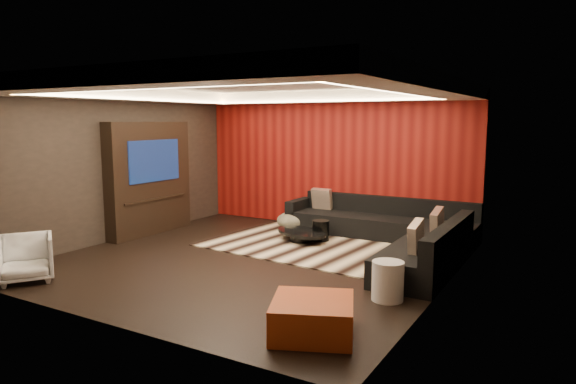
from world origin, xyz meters
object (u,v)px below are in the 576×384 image
Objects in this scene: drum_stool at (321,230)px; sectional_sofa at (395,233)px; coffee_table at (301,236)px; armchair at (26,258)px; white_side_table at (388,281)px; orange_ottoman at (313,317)px.

drum_stool is 1.37m from sectional_sofa.
armchair is (-2.23, -3.94, 0.21)m from coffee_table.
white_side_table is 0.59× the size of orange_ottoman.
coffee_table is 4.11m from orange_ottoman.
coffee_table is 2.32× the size of white_side_table.
orange_ottoman is 0.23× the size of sectional_sofa.
orange_ottoman is (-0.34, -1.38, -0.06)m from white_side_table.
orange_ottoman is (1.78, -3.77, -0.02)m from drum_stool.
orange_ottoman is at bearing -59.74° from coffee_table.
white_side_table reaches higher than drum_stool.
armchair is at bearing -121.15° from drum_stool.
armchair reaches higher than drum_stool.
drum_stool is at bearing 115.30° from orange_ottoman.
coffee_table is 4.53m from armchair.
coffee_table is 1.37× the size of orange_ottoman.
white_side_table is 0.70× the size of armchair.
white_side_table reaches higher than coffee_table.
sectional_sofa is at bearing 106.51° from white_side_table.
orange_ottoman is at bearing -64.70° from drum_stool.
sectional_sofa reaches higher than armchair.
drum_stool is (0.29, 0.22, 0.09)m from coffee_table.
sectional_sofa is (-0.43, 3.97, 0.08)m from orange_ottoman.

